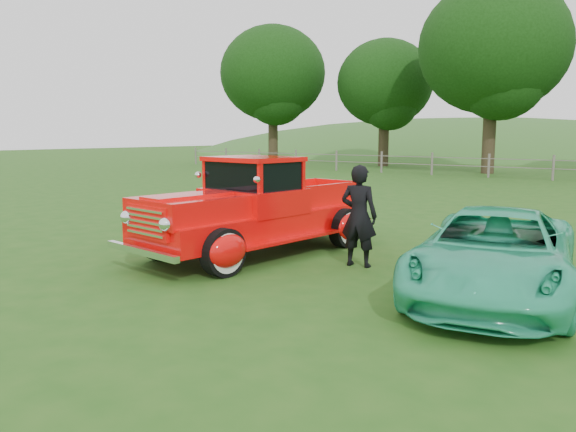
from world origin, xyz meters
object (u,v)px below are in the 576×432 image
Objects in this scene: tree_mid_west at (385,83)px; teal_sedan at (495,254)px; red_pickup at (256,211)px; tree_near_west at (494,47)px; tree_far_west at (273,74)px; man at (359,216)px.

teal_sedan is at bearing -59.95° from tree_mid_west.
red_pickup is at bearing 166.50° from teal_sedan.
tree_near_west is 2.46× the size of teal_sedan.
tree_far_west reaches higher than teal_sedan.
teal_sedan is 2.40m from man.
tree_far_west is 8.30m from tree_mid_west.
red_pickup is (3.34, -23.91, -6.00)m from tree_near_west.
red_pickup is 1.21× the size of teal_sedan.
man is (13.32, -26.64, -4.71)m from tree_mid_west.
teal_sedan is at bearing 3.55° from red_pickup.
teal_sedan is (4.33, -0.18, -0.21)m from red_pickup.
red_pickup is at bearing -52.17° from tree_far_west.
tree_near_west reaches higher than tree_far_west.
tree_mid_west is 2.00× the size of teal_sedan.
tree_near_west is at bearing -20.56° from tree_mid_west.
tree_near_west reaches higher than man.
tree_mid_west is at bearing 14.04° from tree_far_west.
tree_near_west is 2.03× the size of red_pickup.
tree_far_west is 5.88× the size of man.
tree_mid_west is at bearing 108.91° from teal_sedan.
teal_sedan is (23.67, -25.08, -5.90)m from tree_far_west.
tree_near_west is (8.00, -3.00, 1.25)m from tree_mid_west.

